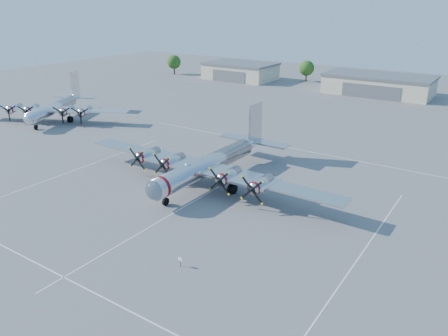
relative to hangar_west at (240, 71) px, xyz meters
The scene contains 9 objects.
ground 93.54m from the hangar_west, 61.23° to the right, with size 260.00×260.00×0.00m, color #5C5C5E.
parking_lines 95.08m from the hangar_west, 61.74° to the right, with size 60.00×50.08×0.01m.
hangar_west is the anchor object (origin of this frame).
hangar_center 45.00m from the hangar_west, ahead, with size 28.60×14.60×5.40m.
tree_far_west 25.36m from the hangar_west, behind, with size 4.80×4.80×6.64m.
tree_west 21.61m from the hangar_west, 21.89° to the left, with size 4.80×4.80×6.64m.
main_bomber_b29 88.29m from the hangar_west, 60.89° to the right, with size 41.46×28.36×9.17m, color silver, non-canonical shape.
bomber_west 67.75m from the hangar_west, 94.59° to the right, with size 34.21×24.23×9.04m, color silver, non-canonical shape.
info_placard 110.05m from the hangar_west, 61.23° to the right, with size 0.52×0.09×1.00m.
Camera 1 is at (31.74, -42.36, 24.25)m, focal length 35.00 mm.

